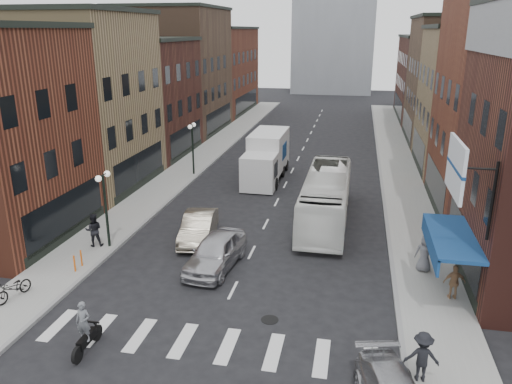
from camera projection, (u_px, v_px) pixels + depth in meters
ground at (227, 302)px, 21.03m from camera, size 160.00×160.00×0.00m
sidewalk_left at (196, 161)px, 43.11m from camera, size 3.00×74.00×0.15m
sidewalk_right at (399, 172)px, 39.89m from camera, size 3.00×74.00×0.15m
curb_left at (213, 163)px, 42.85m from camera, size 0.20×74.00×0.16m
curb_right at (380, 172)px, 40.20m from camera, size 0.20×74.00×0.16m
crosswalk_stripes at (206, 343)px, 18.24m from camera, size 12.00×2.20×0.01m
bldg_left_mid_a at (69, 101)px, 35.00m from camera, size 10.30×10.20×12.30m
bldg_left_mid_b at (132, 97)px, 44.62m from camera, size 10.30×10.20×10.30m
bldg_left_far_a at (174, 71)px, 54.40m from camera, size 10.30×12.20×13.30m
bldg_left_far_b at (211, 70)px, 67.76m from camera, size 10.30×16.20×11.30m
bldg_right_mid_b at (490, 101)px, 38.80m from camera, size 10.30×10.20×11.30m
bldg_right_far_a at (464, 81)px, 48.89m from camera, size 10.30×12.20×12.30m
bldg_right_far_b at (442, 78)px, 62.24m from camera, size 10.30×16.20×10.30m
awning_blue at (448, 238)px, 20.86m from camera, size 1.80×5.00×0.78m
billboard_sign at (458, 169)px, 17.97m from camera, size 1.52×3.00×3.70m
streetlamp_near at (105, 196)px, 25.25m from camera, size 0.32×1.22×4.11m
streetlamp_far at (192, 139)px, 38.29m from camera, size 0.32×1.22×4.11m
bike_rack at (78, 261)px, 23.51m from camera, size 0.08×0.68×0.80m
box_truck at (266, 157)px, 37.68m from camera, size 2.54×8.03×3.49m
motorcycle_rider at (85, 329)px, 17.49m from camera, size 0.55×1.95×1.99m
transit_bus at (326, 197)px, 29.45m from camera, size 2.56×10.72×2.98m
sedan_left_near at (216, 252)px, 23.83m from camera, size 2.42×4.95×1.63m
sedan_left_far at (199, 227)px, 26.98m from camera, size 2.19×4.71×1.49m
parked_bicycle at (14, 288)px, 20.87m from camera, size 1.00×1.86×0.93m
ped_left_solo at (94, 230)px, 25.85m from camera, size 0.99×0.80×1.77m
ped_right_a at (422, 357)px, 15.90m from camera, size 1.12×0.58×1.71m
ped_right_b at (454, 282)px, 20.78m from camera, size 0.94×0.54×1.53m
ped_right_c at (425, 253)px, 23.15m from camera, size 0.91×0.63×1.79m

